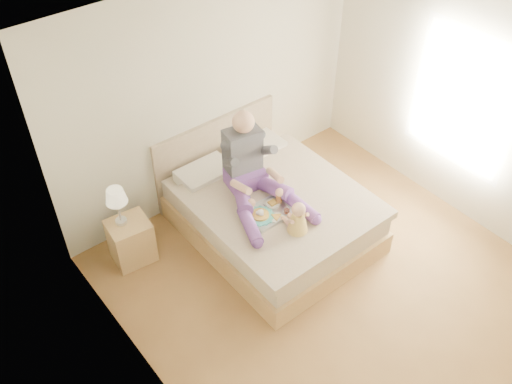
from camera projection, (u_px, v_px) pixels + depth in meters
room at (354, 173)px, 5.06m from camera, size 4.02×4.22×2.71m
bed at (268, 209)px, 6.45m from camera, size 1.70×2.18×1.00m
nightstand at (131, 241)px, 6.16m from camera, size 0.47×0.43×0.52m
lamp at (116, 198)px, 5.76m from camera, size 0.22×0.22×0.46m
adult at (252, 171)px, 6.05m from camera, size 0.81×1.21×0.96m
tray at (268, 211)px, 5.95m from camera, size 0.48×0.38×0.14m
baby at (297, 219)px, 5.70m from camera, size 0.24×0.32×0.36m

